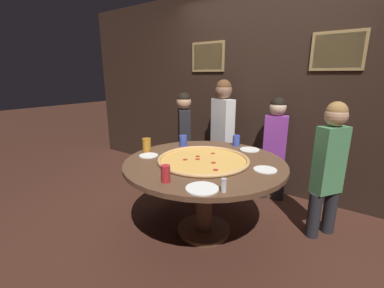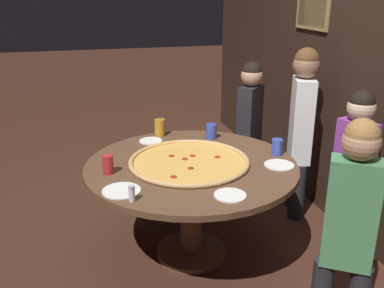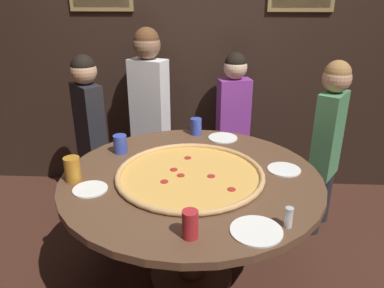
% 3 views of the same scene
% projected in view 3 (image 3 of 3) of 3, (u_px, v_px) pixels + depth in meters
% --- Properties ---
extents(ground_plane, '(24.00, 24.00, 0.00)m').
position_uv_depth(ground_plane, '(191.00, 277.00, 2.42)').
color(ground_plane, '#422319').
extents(back_wall, '(6.40, 0.08, 2.60)m').
position_uv_depth(back_wall, '(200.00, 42.00, 3.15)').
color(back_wall, black).
rests_on(back_wall, ground_plane).
extents(dining_table, '(1.48, 1.48, 0.74)m').
position_uv_depth(dining_table, '(191.00, 197.00, 2.19)').
color(dining_table, brown).
rests_on(dining_table, ground_plane).
extents(giant_pizza, '(0.84, 0.84, 0.03)m').
position_uv_depth(giant_pizza, '(190.00, 174.00, 2.12)').
color(giant_pizza, '#E5A84C').
rests_on(giant_pizza, dining_table).
extents(drink_cup_beside_pizza, '(0.09, 0.09, 0.14)m').
position_uv_depth(drink_cup_beside_pizza, '(73.00, 169.00, 2.05)').
color(drink_cup_beside_pizza, '#BC7A23').
rests_on(drink_cup_beside_pizza, dining_table).
extents(drink_cup_far_right, '(0.07, 0.07, 0.13)m').
position_uv_depth(drink_cup_far_right, '(190.00, 224.00, 1.58)').
color(drink_cup_far_right, '#B22328').
rests_on(drink_cup_far_right, dining_table).
extents(drink_cup_by_shaker, '(0.09, 0.09, 0.12)m').
position_uv_depth(drink_cup_by_shaker, '(120.00, 144.00, 2.41)').
color(drink_cup_by_shaker, '#384CB7').
rests_on(drink_cup_by_shaker, dining_table).
extents(drink_cup_far_left, '(0.08, 0.08, 0.12)m').
position_uv_depth(drink_cup_far_left, '(196.00, 126.00, 2.71)').
color(drink_cup_far_left, '#384CB7').
rests_on(drink_cup_far_left, dining_table).
extents(white_plate_left_side, '(0.21, 0.21, 0.01)m').
position_uv_depth(white_plate_left_side, '(223.00, 138.00, 2.66)').
color(white_plate_left_side, white).
rests_on(white_plate_left_side, dining_table).
extents(white_plate_right_side, '(0.23, 0.23, 0.01)m').
position_uv_depth(white_plate_right_side, '(256.00, 231.00, 1.64)').
color(white_plate_right_side, white).
rests_on(white_plate_right_side, dining_table).
extents(white_plate_far_back, '(0.18, 0.18, 0.01)m').
position_uv_depth(white_plate_far_back, '(90.00, 189.00, 1.98)').
color(white_plate_far_back, white).
rests_on(white_plate_far_back, dining_table).
extents(white_plate_beside_cup, '(0.19, 0.19, 0.01)m').
position_uv_depth(white_plate_beside_cup, '(284.00, 169.00, 2.19)').
color(white_plate_beside_cup, white).
rests_on(white_plate_beside_cup, dining_table).
extents(condiment_shaker, '(0.04, 0.04, 0.10)m').
position_uv_depth(condiment_shaker, '(289.00, 217.00, 1.66)').
color(condiment_shaker, silver).
rests_on(condiment_shaker, dining_table).
extents(diner_side_left, '(0.38, 0.26, 1.45)m').
position_uv_depth(diner_side_left, '(150.00, 106.00, 3.10)').
color(diner_side_left, '#232328').
rests_on(diner_side_left, ground_plane).
extents(diner_far_right, '(0.28, 0.33, 1.29)m').
position_uv_depth(diner_far_right, '(328.00, 139.00, 2.67)').
color(diner_far_right, '#232328').
rests_on(diner_far_right, ground_plane).
extents(diner_centre_back, '(0.31, 0.31, 1.29)m').
position_uv_depth(diner_centre_back, '(90.00, 127.00, 2.89)').
color(diner_centre_back, '#232328').
rests_on(diner_centre_back, ground_plane).
extents(diner_far_left, '(0.33, 0.20, 1.26)m').
position_uv_depth(diner_far_left, '(233.00, 118.00, 3.14)').
color(diner_far_left, '#232328').
rests_on(diner_far_left, ground_plane).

